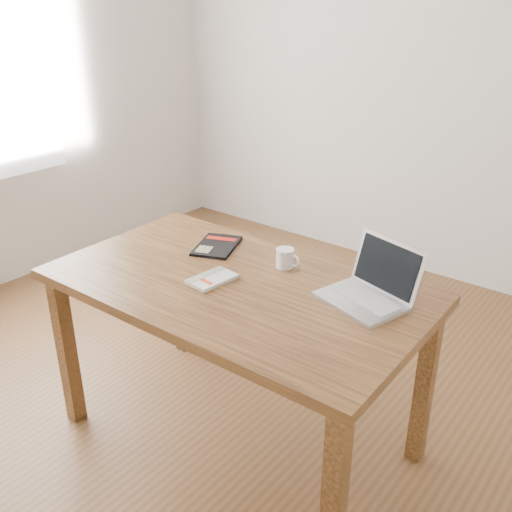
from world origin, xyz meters
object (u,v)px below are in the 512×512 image
Objects in this scene: desk at (236,302)px; white_guidebook at (212,279)px; black_guidebook at (217,246)px; laptop at (370,288)px; coffee_mug at (286,258)px.

white_guidebook is at bearing -147.64° from desk.
laptop reaches higher than black_guidebook.
black_guidebook is (-0.20, 0.25, -0.00)m from white_guidebook.
white_guidebook is 0.59m from laptop.
desk is 0.13m from white_guidebook.
laptop is (0.46, 0.19, 0.13)m from desk.
desk is 7.50× the size of white_guidebook.
white_guidebook is at bearing -74.19° from black_guidebook.
coffee_mug is at bearing -168.55° from laptop.
desk is at bearing 40.46° from white_guidebook.
black_guidebook is 0.74m from laptop.
coffee_mug is at bearing 68.35° from white_guidebook.
white_guidebook reaches higher than black_guidebook.
black_guidebook is at bearing -176.43° from coffee_mug.
desk is 0.35m from black_guidebook.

